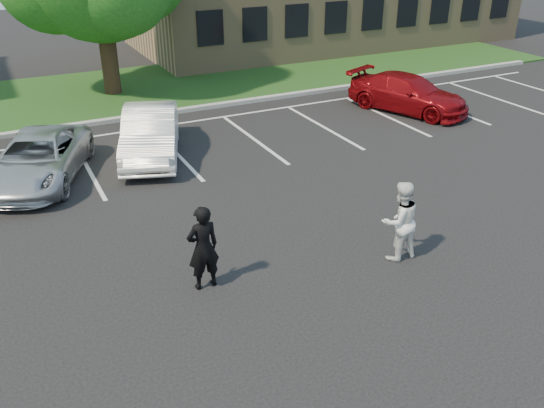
% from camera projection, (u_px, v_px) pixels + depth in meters
% --- Properties ---
extents(ground_plane, '(90.00, 90.00, 0.00)m').
position_uv_depth(ground_plane, '(293.00, 275.00, 12.27)').
color(ground_plane, black).
rests_on(ground_plane, ground).
extents(curb, '(40.00, 0.30, 0.15)m').
position_uv_depth(curb, '(142.00, 116.00, 21.83)').
color(curb, gray).
rests_on(curb, ground).
extents(grass_strip, '(44.00, 8.00, 0.08)m').
position_uv_depth(grass_strip, '(118.00, 91.00, 25.04)').
color(grass_strip, '#233F17').
rests_on(grass_strip, ground).
extents(stall_lines, '(34.00, 5.36, 0.01)m').
position_uv_depth(stall_lines, '(205.00, 136.00, 19.99)').
color(stall_lines, silver).
rests_on(stall_lines, ground).
extents(man_black_suit, '(0.69, 0.47, 1.84)m').
position_uv_depth(man_black_suit, '(203.00, 248.00, 11.50)').
color(man_black_suit, black).
rests_on(man_black_suit, ground).
extents(man_white_shirt, '(0.92, 0.73, 1.84)m').
position_uv_depth(man_white_shirt, '(400.00, 221.00, 12.51)').
color(man_white_shirt, white).
rests_on(man_white_shirt, ground).
extents(car_silver_minivan, '(3.93, 5.28, 1.33)m').
position_uv_depth(car_silver_minivan, '(38.00, 158.00, 16.42)').
color(car_silver_minivan, '#B5B8BD').
rests_on(car_silver_minivan, ground).
extents(car_white_sedan, '(3.05, 4.92, 1.53)m').
position_uv_depth(car_white_sedan, '(150.00, 133.00, 18.03)').
color(car_white_sedan, white).
rests_on(car_white_sedan, ground).
extents(car_red_compact, '(3.63, 5.17, 1.39)m').
position_uv_depth(car_red_compact, '(408.00, 93.00, 22.34)').
color(car_red_compact, maroon).
rests_on(car_red_compact, ground).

